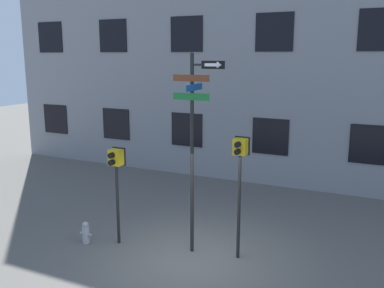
{
  "coord_description": "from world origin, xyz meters",
  "views": [
    {
      "loc": [
        4.02,
        -8.54,
        4.79
      ],
      "look_at": [
        -0.23,
        0.42,
        2.73
      ],
      "focal_mm": 40.0,
      "sensor_mm": 36.0,
      "label": 1
    }
  ],
  "objects": [
    {
      "name": "fire_hydrant",
      "position": [
        -2.93,
        -0.34,
        0.28
      ],
      "size": [
        0.34,
        0.18,
        0.58
      ],
      "color": "#A5A5A8",
      "rests_on": "ground_plane"
    },
    {
      "name": "pedestrian_signal_right",
      "position": [
        0.92,
        0.57,
        2.28
      ],
      "size": [
        0.36,
        0.4,
        2.96
      ],
      "color": "black",
      "rests_on": "ground_plane"
    },
    {
      "name": "pedestrian_signal_left",
      "position": [
        -2.16,
        0.02,
        1.99
      ],
      "size": [
        0.38,
        0.4,
        2.52
      ],
      "color": "black",
      "rests_on": "ground_plane"
    },
    {
      "name": "ground_plane",
      "position": [
        0.0,
        0.0,
        0.0
      ],
      "size": [
        60.0,
        60.0,
        0.0
      ],
      "primitive_type": "plane",
      "color": "#595651"
    },
    {
      "name": "street_sign_pole",
      "position": [
        -0.18,
        0.41,
        2.91
      ],
      "size": [
        1.27,
        0.85,
        4.85
      ],
      "color": "black",
      "rests_on": "ground_plane"
    }
  ]
}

